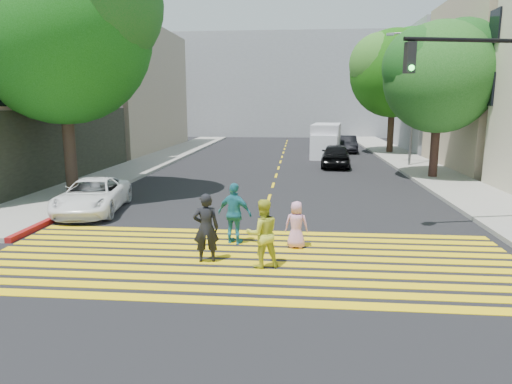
# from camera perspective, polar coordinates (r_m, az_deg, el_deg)

# --- Properties ---
(ground) EXTENTS (120.00, 120.00, 0.00)m
(ground) POSITION_cam_1_polar(r_m,az_deg,el_deg) (10.38, -1.54, -10.78)
(ground) COLOR black
(sidewalk_left) EXTENTS (3.00, 40.00, 0.15)m
(sidewalk_left) POSITION_cam_1_polar(r_m,az_deg,el_deg) (33.23, -11.70, 4.21)
(sidewalk_left) COLOR gray
(sidewalk_left) RESTS_ON ground
(sidewalk_right) EXTENTS (3.00, 60.00, 0.15)m
(sidewalk_right) POSITION_cam_1_polar(r_m,az_deg,el_deg) (25.92, 21.66, 1.82)
(sidewalk_right) COLOR gray
(sidewalk_right) RESTS_ON ground
(curb_red) EXTENTS (0.20, 8.00, 0.16)m
(curb_red) POSITION_cam_1_polar(r_m,az_deg,el_deg) (17.93, -21.59, -1.94)
(curb_red) COLOR maroon
(curb_red) RESTS_ON ground
(crosswalk) EXTENTS (13.40, 5.30, 0.01)m
(crosswalk) POSITION_cam_1_polar(r_m,az_deg,el_deg) (11.56, -0.79, -8.43)
(crosswalk) COLOR yellow
(crosswalk) RESTS_ON ground
(lane_line) EXTENTS (0.12, 34.40, 0.01)m
(lane_line) POSITION_cam_1_polar(r_m,az_deg,el_deg) (32.32, 3.18, 4.11)
(lane_line) COLOR yellow
(lane_line) RESTS_ON ground
(building_left_tan) EXTENTS (12.00, 16.00, 10.00)m
(building_left_tan) POSITION_cam_1_polar(r_m,az_deg,el_deg) (41.32, -19.72, 11.93)
(building_left_tan) COLOR tan
(building_left_tan) RESTS_ON ground
(building_right_grey) EXTENTS (10.00, 10.00, 10.00)m
(building_right_grey) POSITION_cam_1_polar(r_m,az_deg,el_deg) (41.94, 25.07, 11.53)
(building_right_grey) COLOR gray
(building_right_grey) RESTS_ON ground
(backdrop_block) EXTENTS (30.00, 8.00, 12.00)m
(backdrop_block) POSITION_cam_1_polar(r_m,az_deg,el_deg) (57.63, 4.21, 13.07)
(backdrop_block) COLOR gray
(backdrop_block) RESTS_ON ground
(tree_left) EXTENTS (9.28, 8.92, 10.35)m
(tree_left) POSITION_cam_1_polar(r_m,az_deg,el_deg) (20.68, -23.02, 18.84)
(tree_left) COLOR #322118
(tree_left) RESTS_ON ground
(tree_right_near) EXTENTS (6.15, 5.64, 8.03)m
(tree_right_near) POSITION_cam_1_polar(r_m,az_deg,el_deg) (25.21, 22.18, 13.78)
(tree_right_near) COLOR black
(tree_right_near) RESTS_ON ground
(tree_right_far) EXTENTS (7.92, 7.63, 9.59)m
(tree_right_far) POSITION_cam_1_polar(r_m,az_deg,el_deg) (37.27, 16.98, 14.54)
(tree_right_far) COLOR black
(tree_right_far) RESTS_ON ground
(pedestrian_man) EXTENTS (0.69, 0.52, 1.73)m
(pedestrian_man) POSITION_cam_1_polar(r_m,az_deg,el_deg) (11.24, -6.27, -4.49)
(pedestrian_man) COLOR black
(pedestrian_man) RESTS_ON ground
(pedestrian_woman) EXTENTS (0.96, 0.85, 1.65)m
(pedestrian_woman) POSITION_cam_1_polar(r_m,az_deg,el_deg) (10.84, 0.81, -5.20)
(pedestrian_woman) COLOR gold
(pedestrian_woman) RESTS_ON ground
(pedestrian_child) EXTENTS (0.66, 0.46, 1.29)m
(pedestrian_child) POSITION_cam_1_polar(r_m,az_deg,el_deg) (12.36, 5.07, -4.09)
(pedestrian_child) COLOR pink
(pedestrian_child) RESTS_ON ground
(pedestrian_extra) EXTENTS (1.09, 0.72, 1.72)m
(pedestrian_extra) POSITION_cam_1_polar(r_m,az_deg,el_deg) (12.64, -2.68, -2.72)
(pedestrian_extra) COLOR teal
(pedestrian_extra) RESTS_ON ground
(white_sedan) EXTENTS (2.59, 4.56, 1.20)m
(white_sedan) POSITION_cam_1_polar(r_m,az_deg,el_deg) (17.40, -19.75, -0.44)
(white_sedan) COLOR white
(white_sedan) RESTS_ON ground
(dark_car_near) EXTENTS (2.09, 4.47, 1.48)m
(dark_car_near) POSITION_cam_1_polar(r_m,az_deg,el_deg) (28.68, 9.95, 4.58)
(dark_car_near) COLOR black
(dark_car_near) RESTS_ON ground
(silver_car) EXTENTS (2.06, 4.70, 1.34)m
(silver_car) POSITION_cam_1_polar(r_m,az_deg,el_deg) (39.29, 8.35, 6.21)
(silver_car) COLOR #A0A0A0
(silver_car) RESTS_ON ground
(dark_car_parked) EXTENTS (1.49, 4.05, 1.32)m
(dark_car_parked) POSITION_cam_1_polar(r_m,az_deg,el_deg) (37.76, 11.33, 5.91)
(dark_car_parked) COLOR black
(dark_car_parked) RESTS_ON ground
(white_van) EXTENTS (2.51, 5.29, 2.40)m
(white_van) POSITION_cam_1_polar(r_m,az_deg,el_deg) (33.96, 8.72, 6.26)
(white_van) COLOR silver
(white_van) RESTS_ON ground
(traffic_signal) EXTENTS (4.02, 1.20, 6.00)m
(traffic_signal) POSITION_cam_1_polar(r_m,az_deg,el_deg) (15.15, 27.69, 9.88)
(traffic_signal) COLOR #2C2A36
(traffic_signal) RESTS_ON ground
(street_lamp) EXTENTS (1.84, 0.49, 8.13)m
(street_lamp) POSITION_cam_1_polar(r_m,az_deg,el_deg) (29.56, 18.79, 11.98)
(street_lamp) COLOR slate
(street_lamp) RESTS_ON ground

